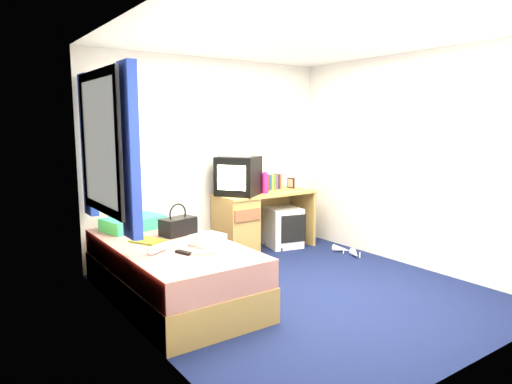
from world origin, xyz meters
TOP-DOWN VIEW (x-y plane):
  - ground at (0.00, 0.00)m, footprint 3.40×3.40m
  - room_shell at (0.00, 0.00)m, footprint 3.40×3.40m
  - bed at (-1.10, 0.55)m, footprint 1.01×2.00m
  - pillow at (-1.18, 1.26)m, footprint 0.65×0.49m
  - desk at (0.34, 1.44)m, footprint 1.30×0.55m
  - storage_cube at (0.90, 1.40)m, footprint 0.50×0.50m
  - crt_tv at (0.22, 1.44)m, footprint 0.63×0.64m
  - vcr at (0.23, 1.44)m, footprint 0.43×0.46m
  - book_row at (0.87, 1.60)m, footprint 0.24×0.13m
  - picture_frame at (1.14, 1.53)m, footprint 0.03×0.12m
  - pink_water_bottle at (0.58, 1.36)m, footprint 0.08×0.08m
  - aerosol_can at (0.51, 1.42)m, footprint 0.06×0.06m
  - handbag at (-0.91, 0.78)m, footprint 0.37×0.27m
  - towel at (-0.85, 0.30)m, footprint 0.31×0.28m
  - magazine at (-1.26, 0.70)m, footprint 0.32×0.35m
  - water_bottle at (-1.32, 0.31)m, footprint 0.21×0.16m
  - colour_swatch_fan at (-1.03, 0.05)m, footprint 0.23×0.14m
  - remote_control at (-1.16, 0.15)m, footprint 0.10×0.17m
  - window_assembly at (-1.55, 0.90)m, footprint 0.11×1.42m
  - white_heels at (1.32, 0.62)m, footprint 0.20×0.49m

SIDE VIEW (x-z plane):
  - ground at x=0.00m, z-range 0.00..0.00m
  - white_heels at x=1.32m, z-range -0.01..0.09m
  - storage_cube at x=0.90m, z-range 0.00..0.52m
  - bed at x=-1.10m, z-range 0.00..0.54m
  - desk at x=0.34m, z-range 0.03..0.78m
  - colour_swatch_fan at x=-1.03m, z-range 0.54..0.55m
  - magazine at x=-1.26m, z-range 0.54..0.55m
  - remote_control at x=-1.16m, z-range 0.54..0.56m
  - water_bottle at x=-1.32m, z-range 0.54..0.61m
  - towel at x=-0.85m, z-range 0.54..0.63m
  - pillow at x=-1.18m, z-range 0.54..0.67m
  - handbag at x=-0.91m, z-range 0.48..0.79m
  - picture_frame at x=1.14m, z-range 0.75..0.89m
  - aerosol_can at x=0.51m, z-range 0.75..0.95m
  - book_row at x=0.87m, z-range 0.75..0.95m
  - pink_water_bottle at x=0.58m, z-range 0.75..0.99m
  - crt_tv at x=0.22m, z-range 0.75..1.22m
  - vcr at x=0.23m, z-range 1.22..1.29m
  - window_assembly at x=-1.55m, z-range 0.72..2.12m
  - room_shell at x=0.00m, z-range -0.25..3.15m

